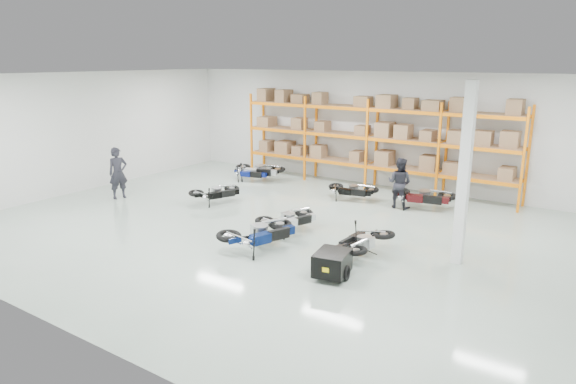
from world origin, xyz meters
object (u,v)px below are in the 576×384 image
Objects in this scene: moto_black_far_left at (216,190)px; person_left at (118,173)px; moto_back_b at (258,167)px; moto_back_c at (352,187)px; moto_back_a at (252,170)px; moto_back_d at (423,193)px; moto_silver_left at (289,216)px; person_back at (399,183)px; moto_blue_centre at (260,229)px; trailer at (332,263)px; moto_touring_right at (363,237)px.

person_left is (-3.42, -1.47, 0.44)m from moto_black_far_left.
moto_back_b is 4.72m from moto_back_c.
moto_back_d reaches higher than moto_back_a.
person_left is (-9.70, -4.87, 0.37)m from moto_back_d.
moto_black_far_left reaches higher than moto_back_a.
moto_back_a is (-4.90, 4.53, -0.04)m from moto_silver_left.
person_left is at bearing 28.59° from person_back.
person_back is at bearing -43.39° from person_left.
person_left reaches higher than moto_silver_left.
moto_back_d reaches higher than moto_silver_left.
moto_blue_centre is 1.26× the size of trailer.
moto_back_a is (-5.07, 6.15, -0.13)m from moto_blue_centre.
moto_black_far_left is 3.75m from person_left.
trailer is 0.83× the size of moto_back_b.
moto_back_c is 8.51m from person_left.
moto_back_c is (-2.77, 4.78, -0.05)m from moto_touring_right.
person_left reaches higher than moto_back_a.
moto_back_a is at bearing -0.61° from person_back.
person_back reaches higher than trailer.
moto_back_d is (6.28, 3.39, 0.08)m from moto_black_far_left.
person_back is at bearing -99.36° from moto_back_c.
moto_back_b is at bearing 77.81° from moto_back_d.
moto_back_b reaches higher than moto_back_a.
moto_back_c is (4.68, -0.57, -0.09)m from moto_back_b.
person_left reaches higher than trailer.
moto_back_a is 0.31m from moto_back_b.
moto_back_a is at bearing -21.57° from moto_silver_left.
moto_back_a is (-1.02, 3.34, -0.02)m from moto_black_far_left.
moto_blue_centre reaches higher than moto_black_far_left.
person_left is at bearing 111.65° from moto_back_c.
moto_back_b is (-4.79, 4.81, 0.06)m from moto_silver_left.
moto_black_far_left reaches higher than moto_back_c.
moto_back_b is 1.18× the size of moto_back_c.
moto_touring_right is at bearing -140.57° from moto_back_b.
person_left reaches higher than moto_black_far_left.
trailer is at bearing -86.05° from moto_touring_right.
moto_back_c is at bearing 87.60° from moto_back_d.
person_back reaches higher than moto_back_a.
trailer is 0.84× the size of moto_back_d.
moto_silver_left is at bearing 170.98° from moto_back_c.
moto_touring_right reaches higher than trailer.
moto_back_b reaches higher than moto_touring_right.
trailer is 6.95m from moto_back_c.
moto_back_c reaches higher than moto_back_a.
person_back reaches higher than moto_touring_right.
moto_silver_left is at bearing -68.05° from person_left.
moto_black_far_left is 0.86× the size of person_left.
moto_black_far_left is 1.04× the size of trailer.
moto_back_a is at bearing -6.77° from person_left.
moto_back_c is at bearing 103.03° from trailer.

